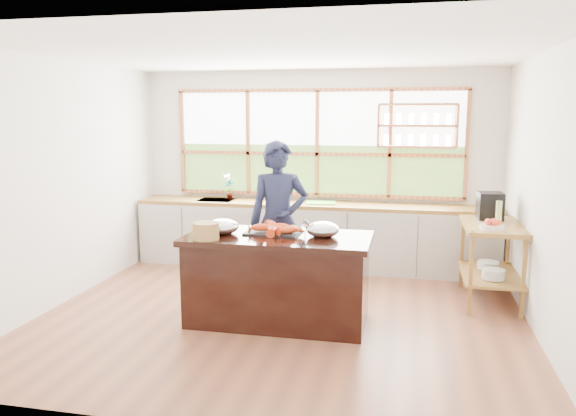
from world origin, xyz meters
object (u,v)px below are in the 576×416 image
(island, at_px, (278,279))
(espresso_machine, at_px, (490,206))
(cook, at_px, (279,222))
(wicker_basket, at_px, (206,231))

(island, relative_size, espresso_machine, 5.96)
(cook, relative_size, wicker_basket, 7.04)
(espresso_machine, distance_m, wicker_basket, 3.31)
(island, bearing_deg, wicker_basket, -154.56)
(island, bearing_deg, espresso_machine, 32.42)
(cook, bearing_deg, island, -94.73)
(cook, height_order, wicker_basket, cook)
(cook, relative_size, espresso_machine, 5.84)
(island, height_order, cook, cook)
(cook, distance_m, espresso_machine, 2.45)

